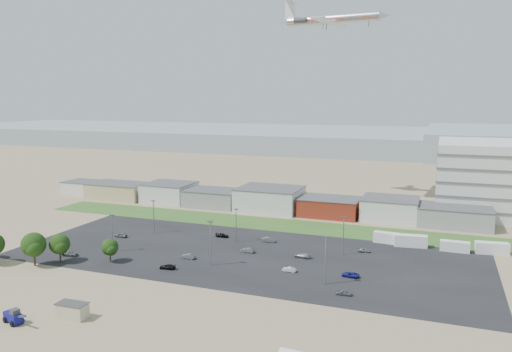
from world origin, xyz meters
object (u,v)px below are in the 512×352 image
at_px(parked_car_0, 350,275).
at_px(parked_car_10, 70,253).
at_px(parked_car_11, 269,240).
at_px(telehandler, 13,315).
at_px(parked_car_1, 289,269).
at_px(parked_car_6, 222,235).
at_px(airliner, 332,19).
at_px(parked_car_5, 121,235).
at_px(box_trailer_a, 388,238).
at_px(portable_shed, 72,310).
at_px(parked_car_4, 188,256).
at_px(parked_car_2, 344,293).
at_px(parked_car_8, 364,250).
at_px(parked_car_7, 248,250).
at_px(parked_car_3, 167,267).
at_px(parked_car_12, 302,255).

relative_size(parked_car_0, parked_car_10, 0.90).
bearing_deg(parked_car_0, parked_car_11, -122.12).
xyz_separation_m(telehandler, parked_car_1, (38.62, 43.11, -0.87)).
bearing_deg(parked_car_6, airliner, -13.71).
relative_size(parked_car_0, parked_car_5, 1.10).
relative_size(box_trailer_a, parked_car_0, 1.96).
height_order(telehandler, airliner, airliner).
height_order(portable_shed, telehandler, portable_shed).
bearing_deg(parked_car_4, parked_car_2, 79.36).
distance_m(box_trailer_a, parked_car_11, 33.24).
height_order(parked_car_1, parked_car_5, parked_car_5).
distance_m(airliner, parked_car_8, 100.35).
bearing_deg(parked_car_5, parked_car_8, 100.28).
distance_m(parked_car_6, parked_car_11, 14.28).
xyz_separation_m(parked_car_0, parked_car_7, (-28.33, 8.84, 0.04)).
height_order(box_trailer_a, parked_car_7, box_trailer_a).
height_order(airliner, parked_car_6, airliner).
bearing_deg(parked_car_5, parked_car_3, 55.98).
bearing_deg(parked_car_2, telehandler, -61.47).
bearing_deg(box_trailer_a, parked_car_4, -138.80).
bearing_deg(parked_car_5, parked_car_2, 75.21).
bearing_deg(portable_shed, parked_car_8, 51.15).
distance_m(parked_car_0, parked_car_8, 19.70).
relative_size(parked_car_1, parked_car_6, 0.84).
relative_size(parked_car_5, parked_car_11, 0.92).
bearing_deg(parked_car_8, parked_car_0, 172.73).
distance_m(telehandler, parked_car_10, 38.75).
relative_size(parked_car_6, parked_car_10, 0.88).
bearing_deg(parked_car_2, parked_car_12, -148.70).
height_order(parked_car_5, parked_car_11, parked_car_11).
bearing_deg(parked_car_8, parked_car_5, 91.84).
height_order(parked_car_5, parked_car_6, parked_car_5).
distance_m(telehandler, parked_car_7, 58.62).
height_order(box_trailer_a, parked_car_8, box_trailer_a).
bearing_deg(parked_car_7, parked_car_1, 59.99).
distance_m(telehandler, parked_car_12, 66.56).
relative_size(telehandler, box_trailer_a, 0.86).
relative_size(portable_shed, parked_car_4, 1.51).
height_order(parked_car_1, parked_car_2, parked_car_1).
distance_m(parked_car_2, parked_car_4, 42.22).
distance_m(parked_car_4, parked_car_11, 25.39).
xyz_separation_m(box_trailer_a, parked_car_10, (-75.03, -40.43, -0.83)).
height_order(box_trailer_a, parked_car_5, box_trailer_a).
distance_m(parked_car_6, parked_car_12, 28.67).
bearing_deg(parked_car_12, parked_car_0, 60.60).
relative_size(parked_car_10, parked_car_12, 1.07).
bearing_deg(parked_car_10, portable_shed, -143.48).
distance_m(box_trailer_a, parked_car_4, 55.58).
height_order(portable_shed, airliner, airliner).
relative_size(box_trailer_a, parked_car_10, 1.77).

